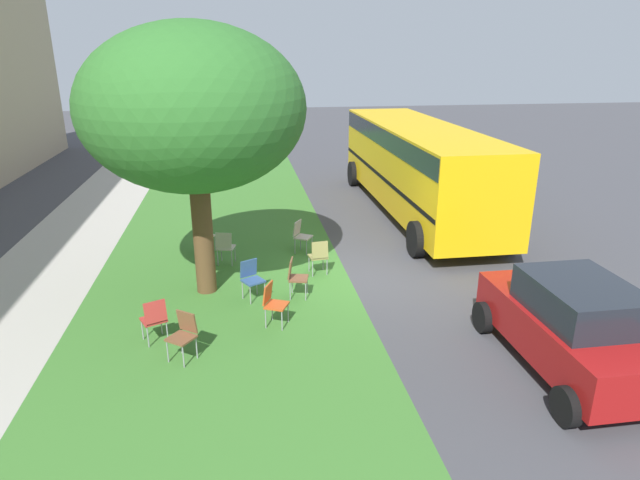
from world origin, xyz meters
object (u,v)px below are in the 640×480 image
(chair_2, at_px, (203,234))
(school_bus, at_px, (417,160))
(chair_0, at_px, (301,234))
(chair_3, at_px, (225,245))
(chair_5, at_px, (184,332))
(street_tree, at_px, (194,109))
(chair_6, at_px, (154,317))
(chair_8, at_px, (295,275))
(chair_4, at_px, (251,276))
(chair_1, at_px, (319,255))
(parked_car, at_px, (572,325))
(chair_7, at_px, (273,301))

(chair_2, bearing_deg, school_bus, -67.53)
(chair_0, xyz_separation_m, chair_3, (-0.60, 2.00, 0.00))
(chair_3, distance_m, chair_5, 4.44)
(chair_5, distance_m, school_bus, 10.80)
(chair_2, xyz_separation_m, chair_3, (-1.03, -0.60, 0.00))
(street_tree, xyz_separation_m, chair_6, (-2.21, 0.83, -3.51))
(chair_2, xyz_separation_m, chair_8, (-3.17, -2.15, 0.00))
(chair_5, relative_size, school_bus, 0.08)
(chair_4, xyz_separation_m, chair_8, (-0.06, -0.96, 0.00))
(chair_1, height_order, chair_4, same)
(chair_2, distance_m, parked_car, 9.30)
(chair_0, xyz_separation_m, chair_7, (-3.98, 1.02, 0.00))
(chair_6, height_order, school_bus, school_bus)
(chair_7, relative_size, school_bus, 0.08)
(chair_7, xyz_separation_m, parked_car, (-2.31, -4.85, 0.32))
(chair_5, bearing_deg, chair_6, 41.62)
(street_tree, height_order, chair_8, street_tree)
(street_tree, xyz_separation_m, chair_8, (-0.62, -1.96, -3.51))
(chair_2, distance_m, chair_8, 3.83)
(chair_2, relative_size, parked_car, 0.24)
(chair_1, xyz_separation_m, chair_3, (0.99, 2.24, 0.00))
(chair_0, bearing_deg, chair_5, 151.98)
(parked_car, bearing_deg, school_bus, -2.37)
(street_tree, relative_size, chair_1, 6.54)
(chair_1, bearing_deg, chair_4, 123.59)
(chair_0, xyz_separation_m, chair_2, (0.43, 2.59, 0.00))
(chair_2, xyz_separation_m, parked_car, (-6.71, -6.43, 0.32))
(chair_3, distance_m, school_bus, 7.42)
(chair_7, height_order, parked_car, parked_car)
(chair_1, bearing_deg, school_bus, -39.45)
(chair_4, distance_m, chair_5, 2.62)
(parked_car, bearing_deg, chair_3, 45.69)
(chair_7, distance_m, parked_car, 5.38)
(parked_car, relative_size, school_bus, 0.36)
(chair_3, xyz_separation_m, chair_4, (-2.09, -0.59, 0.00))
(chair_0, bearing_deg, street_tree, 131.48)
(chair_4, distance_m, chair_7, 1.35)
(chair_3, xyz_separation_m, chair_6, (-3.74, 1.24, 0.00))
(street_tree, xyz_separation_m, chair_2, (2.55, 0.19, -3.51))
(chair_0, bearing_deg, school_bus, -52.47)
(chair_6, height_order, chair_7, same)
(chair_0, distance_m, chair_2, 2.63)
(chair_3, height_order, parked_car, parked_car)
(chair_2, distance_m, chair_7, 4.68)
(chair_5, xyz_separation_m, parked_car, (-1.30, -6.49, 0.32))
(chair_0, bearing_deg, parked_car, -148.64)
(school_bus, bearing_deg, chair_6, 135.46)
(street_tree, relative_size, chair_8, 6.54)
(chair_4, relative_size, chair_8, 1.00)
(chair_0, height_order, school_bus, school_bus)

